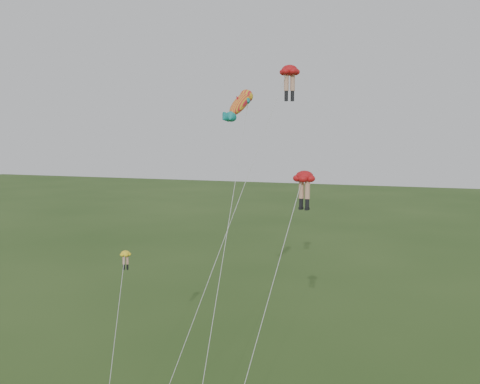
% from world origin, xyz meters
% --- Properties ---
extents(legs_kite_red_high, '(6.54, 10.35, 21.31)m').
position_xyz_m(legs_kite_red_high, '(3.34, 8.38, 20.36)').
color(legs_kite_red_high, red).
rests_on(legs_kite_red_high, ground).
extents(legs_kite_red_mid, '(3.63, 7.72, 15.01)m').
position_xyz_m(legs_kite_red_mid, '(5.54, 3.15, 14.20)').
color(legs_kite_red_mid, red).
rests_on(legs_kite_red_mid, ground).
extents(legs_kite_yellow, '(3.78, 8.82, 9.14)m').
position_xyz_m(legs_kite_yellow, '(-6.84, 5.21, 8.10)').
color(legs_kite_yellow, yellow).
rests_on(legs_kite_yellow, ground).
extents(fish_kite, '(1.53, 11.65, 19.99)m').
position_xyz_m(fish_kite, '(0.69, 7.00, 18.74)').
color(fish_kite, yellow).
rests_on(fish_kite, ground).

